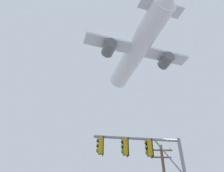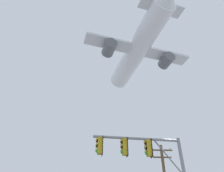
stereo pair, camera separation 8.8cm
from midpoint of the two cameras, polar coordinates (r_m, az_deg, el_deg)
signal_pole_near at (r=12.51m, az=9.56°, el=-19.38°), size 5.16×0.79×6.12m
airplane at (r=47.88m, az=6.62°, el=9.51°), size 23.67×30.64×8.41m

